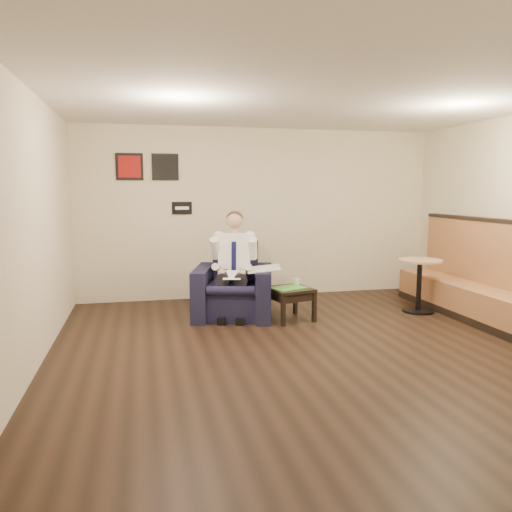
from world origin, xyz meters
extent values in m
plane|color=black|center=(0.00, 0.00, 0.00)|extent=(6.00, 6.00, 0.00)
cube|color=#F2E6C6|center=(0.00, 3.00, 1.40)|extent=(6.00, 0.02, 2.80)
cube|color=#F2E6C6|center=(-3.00, 0.00, 1.40)|extent=(0.02, 6.00, 2.80)
cube|color=white|center=(0.00, 0.00, 2.80)|extent=(6.00, 6.00, 0.02)
cube|color=black|center=(-1.30, 2.98, 1.50)|extent=(0.32, 0.02, 0.20)
cube|color=maroon|center=(-2.10, 2.98, 2.15)|extent=(0.42, 0.03, 0.42)
cube|color=black|center=(-1.55, 2.98, 2.15)|extent=(0.42, 0.03, 0.42)
cube|color=black|center=(-0.70, 1.71, 0.52)|extent=(1.31, 1.31, 1.04)
cube|color=white|center=(-0.76, 1.47, 0.64)|extent=(0.30, 0.38, 0.01)
cube|color=silver|center=(-0.30, 1.48, 0.71)|extent=(0.56, 0.65, 0.01)
cube|color=black|center=(0.03, 1.33, 0.23)|extent=(0.67, 0.67, 0.45)
cube|color=green|center=(0.00, 1.31, 0.46)|extent=(0.54, 0.47, 0.01)
cylinder|color=white|center=(0.17, 1.49, 0.50)|extent=(0.10, 0.10, 0.10)
cube|color=black|center=(0.03, 1.50, 0.45)|extent=(0.14, 0.08, 0.01)
cube|color=#97613A|center=(2.59, 1.04, 0.69)|extent=(0.64, 2.68, 1.37)
cylinder|color=tan|center=(2.01, 1.35, 0.39)|extent=(0.66, 0.66, 0.78)
camera|label=1|loc=(-1.94, -5.15, 1.80)|focal=35.00mm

